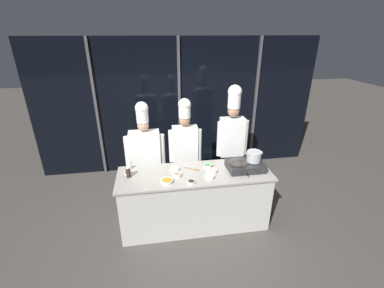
{
  "coord_description": "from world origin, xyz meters",
  "views": [
    {
      "loc": [
        -0.54,
        -3.17,
        2.76
      ],
      "look_at": [
        0.0,
        0.25,
        1.24
      ],
      "focal_mm": 24.0,
      "sensor_mm": 36.0,
      "label": 1
    }
  ],
  "objects": [
    {
      "name": "serving_spoon_slotted",
      "position": [
        0.01,
        0.1,
        0.9
      ],
      "size": [
        0.23,
        0.15,
        0.02
      ],
      "color": "olive",
      "rests_on": "demo_counter"
    },
    {
      "name": "squeeze_bottle_clear",
      "position": [
        -0.93,
        0.27,
        0.97
      ],
      "size": [
        0.05,
        0.05,
        0.17
      ],
      "color": "white",
      "rests_on": "demo_counter"
    },
    {
      "name": "portable_stove",
      "position": [
        0.76,
        0.0,
        0.95
      ],
      "size": [
        0.53,
        0.39,
        0.12
      ],
      "color": "#28282B",
      "rests_on": "demo_counter"
    },
    {
      "name": "prep_bowl_garlic",
      "position": [
        0.18,
        -0.16,
        0.91
      ],
      "size": [
        0.14,
        0.14,
        0.04
      ],
      "color": "white",
      "rests_on": "demo_counter"
    },
    {
      "name": "chef_line",
      "position": [
        0.75,
        0.67,
        1.18
      ],
      "size": [
        0.53,
        0.22,
        2.01
      ],
      "rotation": [
        0.0,
        0.0,
        3.13
      ],
      "color": "#232326",
      "rests_on": "ground_plane"
    },
    {
      "name": "prep_bowl_mushrooms",
      "position": [
        -0.26,
        -0.06,
        0.92
      ],
      "size": [
        0.13,
        0.13,
        0.05
      ],
      "color": "white",
      "rests_on": "demo_counter"
    },
    {
      "name": "prep_bowl_chili_flakes",
      "position": [
        -0.95,
        0.13,
        0.91
      ],
      "size": [
        0.1,
        0.1,
        0.03
      ],
      "color": "white",
      "rests_on": "demo_counter"
    },
    {
      "name": "frying_pan",
      "position": [
        0.64,
        -0.0,
        1.03
      ],
      "size": [
        0.29,
        0.51,
        0.04
      ],
      "color": "#38332D",
      "rests_on": "portable_stove"
    },
    {
      "name": "prep_bowl_carrots",
      "position": [
        -0.41,
        -0.19,
        0.91
      ],
      "size": [
        0.17,
        0.17,
        0.04
      ],
      "color": "white",
      "rests_on": "demo_counter"
    },
    {
      "name": "ground_plane",
      "position": [
        0.0,
        0.0,
        0.0
      ],
      "size": [
        24.0,
        24.0,
        0.0
      ],
      "primitive_type": "plane",
      "color": "#47423D"
    },
    {
      "name": "prep_bowl_shrimp",
      "position": [
        0.27,
        -0.01,
        0.91
      ],
      "size": [
        0.13,
        0.13,
        0.04
      ],
      "color": "white",
      "rests_on": "demo_counter"
    },
    {
      "name": "demo_counter",
      "position": [
        0.0,
        0.0,
        0.45
      ],
      "size": [
        2.22,
        0.73,
        0.89
      ],
      "color": "beige",
      "rests_on": "ground_plane"
    },
    {
      "name": "stock_pot",
      "position": [
        0.88,
        0.0,
        1.09
      ],
      "size": [
        0.24,
        0.21,
        0.15
      ],
      "color": "#B7BABF",
      "rests_on": "portable_stove"
    },
    {
      "name": "chef_head",
      "position": [
        -0.7,
        0.63,
        1.0
      ],
      "size": [
        0.63,
        0.25,
        1.81
      ],
      "rotation": [
        0.0,
        0.0,
        3.15
      ],
      "color": "#232326",
      "rests_on": "ground_plane"
    },
    {
      "name": "prep_bowl_scallions",
      "position": [
        0.22,
        0.13,
        0.92
      ],
      "size": [
        0.13,
        0.13,
        0.05
      ],
      "color": "white",
      "rests_on": "demo_counter"
    },
    {
      "name": "squeeze_bottle_soy",
      "position": [
        -0.93,
        0.03,
        0.98
      ],
      "size": [
        0.06,
        0.06,
        0.19
      ],
      "color": "#332319",
      "rests_on": "demo_counter"
    },
    {
      "name": "chef_sous",
      "position": [
        -0.04,
        0.72,
        1.05
      ],
      "size": [
        0.55,
        0.23,
        1.81
      ],
      "rotation": [
        0.0,
        0.0,
        3.1
      ],
      "color": "#232326",
      "rests_on": "ground_plane"
    },
    {
      "name": "prep_bowl_soy_glaze",
      "position": [
        -0.09,
        -0.25,
        0.91
      ],
      "size": [
        0.11,
        0.11,
        0.03
      ],
      "color": "white",
      "rests_on": "demo_counter"
    },
    {
      "name": "window_wall_back",
      "position": [
        0.0,
        1.92,
        1.35
      ],
      "size": [
        5.71,
        0.09,
        2.7
      ],
      "color": "black",
      "rests_on": "ground_plane"
    },
    {
      "name": "prep_bowl_rice",
      "position": [
        -0.27,
        0.12,
        0.91
      ],
      "size": [
        0.13,
        0.13,
        0.04
      ],
      "color": "white",
      "rests_on": "demo_counter"
    }
  ]
}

